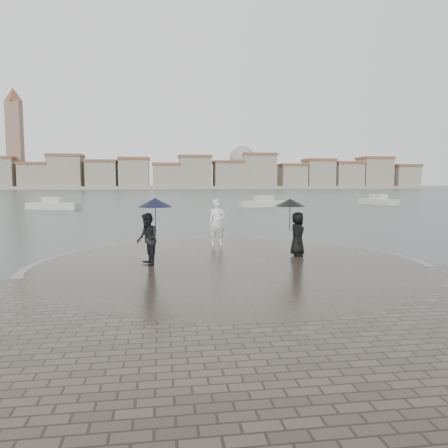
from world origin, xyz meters
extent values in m
plane|color=#2B3835|center=(0.00, 0.00, 0.00)|extent=(400.00, 400.00, 0.00)
cylinder|color=gray|center=(0.00, 3.50, 0.16)|extent=(12.50, 12.50, 0.32)
cylinder|color=#2D261E|center=(0.00, 3.50, 0.18)|extent=(11.90, 11.90, 0.36)
imported|color=silver|center=(0.09, 7.35, 1.28)|extent=(0.67, 0.45, 1.83)
imported|color=black|center=(-2.55, 3.44, 1.16)|extent=(0.79, 0.91, 1.59)
cylinder|color=black|center=(-2.30, 3.54, 1.71)|extent=(0.02, 0.02, 0.90)
cone|color=black|center=(-2.30, 3.54, 2.26)|extent=(1.09, 1.09, 0.28)
imported|color=black|center=(2.49, 4.44, 1.11)|extent=(0.73, 0.86, 1.50)
cylinder|color=black|center=(2.24, 4.54, 1.66)|extent=(0.02, 0.02, 0.90)
cone|color=black|center=(2.24, 4.54, 2.18)|extent=(1.08, 1.08, 0.26)
cube|color=gray|center=(0.00, 163.00, 0.60)|extent=(260.00, 20.00, 1.20)
cube|color=gray|center=(-60.00, 160.00, 5.50)|extent=(11.00, 10.00, 11.00)
cube|color=brown|center=(-60.00, 160.00, 11.50)|extent=(11.60, 10.60, 1.00)
cube|color=gray|center=(-48.00, 160.00, 4.50)|extent=(10.00, 10.00, 9.00)
cube|color=brown|center=(-48.00, 160.00, 9.50)|extent=(10.60, 10.60, 1.00)
cube|color=gray|center=(-37.00, 160.00, 6.00)|extent=(12.00, 10.00, 12.00)
cube|color=brown|center=(-37.00, 160.00, 12.50)|extent=(12.60, 10.60, 1.00)
cube|color=gray|center=(-24.00, 160.00, 5.00)|extent=(11.00, 10.00, 10.00)
cube|color=brown|center=(-24.00, 160.00, 10.50)|extent=(11.60, 10.60, 1.00)
cube|color=gray|center=(-12.00, 160.00, 5.50)|extent=(11.00, 10.00, 11.00)
cube|color=brown|center=(-12.00, 160.00, 11.50)|extent=(11.60, 10.60, 1.00)
cube|color=gray|center=(0.00, 160.00, 4.50)|extent=(10.00, 10.00, 9.00)
cube|color=brown|center=(0.00, 160.00, 9.50)|extent=(10.60, 10.60, 1.00)
cube|color=gray|center=(11.00, 160.00, 6.00)|extent=(12.00, 10.00, 12.00)
cube|color=brown|center=(11.00, 160.00, 12.50)|extent=(12.60, 10.60, 1.00)
cube|color=gray|center=(24.00, 160.00, 5.00)|extent=(11.00, 10.00, 10.00)
cube|color=brown|center=(24.00, 160.00, 10.50)|extent=(11.60, 10.60, 1.00)
cube|color=gray|center=(36.00, 160.00, 6.50)|extent=(13.00, 10.00, 13.00)
cube|color=brown|center=(36.00, 160.00, 13.50)|extent=(13.60, 10.60, 1.00)
cube|color=gray|center=(50.00, 160.00, 4.50)|extent=(10.00, 10.00, 9.00)
cube|color=brown|center=(50.00, 160.00, 9.50)|extent=(10.60, 10.60, 1.00)
cube|color=gray|center=(61.00, 160.00, 5.50)|extent=(11.00, 10.00, 11.00)
cube|color=brown|center=(61.00, 160.00, 11.50)|extent=(11.60, 10.60, 1.00)
cube|color=gray|center=(73.00, 160.00, 5.00)|extent=(11.00, 10.00, 10.00)
cube|color=brown|center=(73.00, 160.00, 10.50)|extent=(11.60, 10.60, 1.00)
cube|color=gray|center=(85.00, 160.00, 6.00)|extent=(12.00, 10.00, 12.00)
cube|color=brown|center=(85.00, 160.00, 12.50)|extent=(12.60, 10.60, 1.00)
cube|color=gray|center=(98.00, 160.00, 4.50)|extent=(10.00, 10.00, 9.00)
cube|color=brown|center=(98.00, 160.00, 9.50)|extent=(10.60, 10.60, 1.00)
cube|color=#846654|center=(-55.00, 162.00, 16.00)|extent=(5.00, 5.00, 32.00)
cone|color=brown|center=(-55.00, 162.00, 34.50)|extent=(6.80, 6.80, 5.00)
sphere|color=gray|center=(30.00, 162.00, 12.00)|extent=(10.00, 10.00, 10.00)
cube|color=#B8B3A6|center=(25.13, 42.02, 0.25)|extent=(3.11, 5.73, 0.90)
cube|color=#B8B3A6|center=(25.13, 42.02, 0.85)|extent=(1.72, 2.26, 0.90)
cube|color=#B8B3A6|center=(9.57, 39.10, 0.25)|extent=(5.68, 2.44, 0.90)
cube|color=#B8B3A6|center=(9.57, 39.10, 0.85)|extent=(2.16, 1.50, 0.90)
cube|color=#B8B3A6|center=(-13.23, 37.68, 0.25)|extent=(5.73, 3.22, 0.90)
cube|color=#B8B3A6|center=(-13.23, 37.68, 0.85)|extent=(2.27, 1.76, 0.90)
camera|label=1|loc=(-2.12, -9.87, 2.89)|focal=35.00mm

